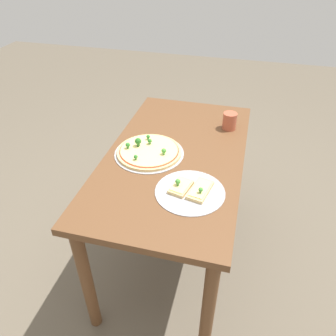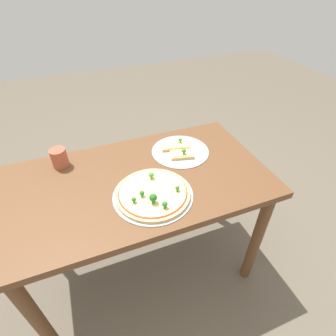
{
  "view_description": "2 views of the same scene",
  "coord_description": "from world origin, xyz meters",
  "px_view_note": "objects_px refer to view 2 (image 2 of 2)",
  "views": [
    {
      "loc": [
        -1.38,
        -0.32,
        1.73
      ],
      "look_at": [
        -0.15,
        -0.0,
        0.79
      ],
      "focal_mm": 35.0,
      "sensor_mm": 36.0,
      "label": 1
    },
    {
      "loc": [
        0.21,
        0.94,
        1.61
      ],
      "look_at": [
        -0.15,
        -0.0,
        0.79
      ],
      "focal_mm": 28.0,
      "sensor_mm": 36.0,
      "label": 2
    }
  ],
  "objects_px": {
    "pizza_tray_whole": "(153,193)",
    "drinking_cup": "(59,158)",
    "dining_table": "(140,195)",
    "pizza_tray_slice": "(179,150)"
  },
  "relations": [
    {
      "from": "pizza_tray_whole",
      "to": "drinking_cup",
      "type": "xyz_separation_m",
      "value": [
        0.37,
        -0.38,
        0.04
      ]
    },
    {
      "from": "pizza_tray_slice",
      "to": "pizza_tray_whole",
      "type": "bearing_deg",
      "value": 47.94
    },
    {
      "from": "drinking_cup",
      "to": "pizza_tray_slice",
      "type": "bearing_deg",
      "value": 170.29
    },
    {
      "from": "pizza_tray_whole",
      "to": "drinking_cup",
      "type": "height_order",
      "value": "drinking_cup"
    },
    {
      "from": "pizza_tray_whole",
      "to": "drinking_cup",
      "type": "bearing_deg",
      "value": -45.59
    },
    {
      "from": "pizza_tray_slice",
      "to": "drinking_cup",
      "type": "bearing_deg",
      "value": -9.71
    },
    {
      "from": "dining_table",
      "to": "drinking_cup",
      "type": "height_order",
      "value": "drinking_cup"
    },
    {
      "from": "pizza_tray_slice",
      "to": "drinking_cup",
      "type": "distance_m",
      "value": 0.62
    },
    {
      "from": "dining_table",
      "to": "pizza_tray_slice",
      "type": "xyz_separation_m",
      "value": [
        -0.27,
        -0.14,
        0.12
      ]
    },
    {
      "from": "dining_table",
      "to": "drinking_cup",
      "type": "distance_m",
      "value": 0.45
    }
  ]
}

